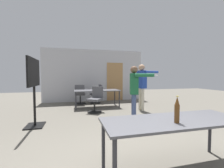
{
  "coord_description": "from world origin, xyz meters",
  "views": [
    {
      "loc": [
        -1.09,
        -1.5,
        1.31
      ],
      "look_at": [
        -0.07,
        2.48,
        1.1
      ],
      "focal_mm": 24.0,
      "sensor_mm": 36.0,
      "label": 1
    }
  ],
  "objects": [
    {
      "name": "person_near_casual",
      "position": [
        0.67,
        2.66,
        0.98
      ],
      "size": [
        0.7,
        0.74,
        1.62
      ],
      "rotation": [
        0.0,
        0.0,
        -1.87
      ],
      "color": "#3D4C75",
      "rests_on": "ground_plane"
    },
    {
      "name": "beer_bottle",
      "position": [
        0.16,
        0.09,
        0.89
      ],
      "size": [
        0.06,
        0.06,
        0.34
      ],
      "color": "#563314",
      "rests_on": "conference_table_near"
    },
    {
      "name": "office_chair_far_right",
      "position": [
        -0.8,
        5.67,
        0.43
      ],
      "size": [
        0.52,
        0.58,
        0.92
      ],
      "rotation": [
        0.0,
        0.0,
        6.16
      ],
      "color": "black",
      "rests_on": "ground_plane"
    },
    {
      "name": "office_chair_near_pushed",
      "position": [
        -0.32,
        3.96,
        0.43
      ],
      "size": [
        0.67,
        0.68,
        0.92
      ],
      "rotation": [
        0.0,
        0.0,
        2.52
      ],
      "color": "black",
      "rests_on": "ground_plane"
    },
    {
      "name": "conference_table_near",
      "position": [
        0.24,
        0.23,
        0.66
      ],
      "size": [
        1.99,
        0.72,
        0.73
      ],
      "color": "#4C4C51",
      "rests_on": "ground_plane"
    },
    {
      "name": "conference_table_far",
      "position": [
        -0.13,
        4.79,
        0.67
      ],
      "size": [
        1.89,
        0.84,
        0.73
      ],
      "color": "#4C4C51",
      "rests_on": "ground_plane"
    },
    {
      "name": "office_chair_mid_tucked",
      "position": [
        0.0,
        5.75,
        0.41
      ],
      "size": [
        0.57,
        0.52,
        0.9
      ],
      "rotation": [
        0.0,
        0.0,
        1.66
      ],
      "color": "black",
      "rests_on": "ground_plane"
    },
    {
      "name": "back_wall",
      "position": [
        0.03,
        6.45,
        1.35
      ],
      "size": [
        5.27,
        0.12,
        2.71
      ],
      "color": "#BCBCC1",
      "rests_on": "ground_plane"
    },
    {
      "name": "person_right_polo",
      "position": [
        1.45,
        3.78,
        1.09
      ],
      "size": [
        0.86,
        0.56,
        1.77
      ],
      "rotation": [
        0.0,
        0.0,
        -1.36
      ],
      "color": "beige",
      "rests_on": "ground_plane"
    },
    {
      "name": "tv_screen",
      "position": [
        -2.09,
        2.75,
        1.14
      ],
      "size": [
        0.44,
        1.15,
        1.78
      ],
      "rotation": [
        0.0,
        0.0,
        1.57
      ],
      "color": "black",
      "rests_on": "ground_plane"
    }
  ]
}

